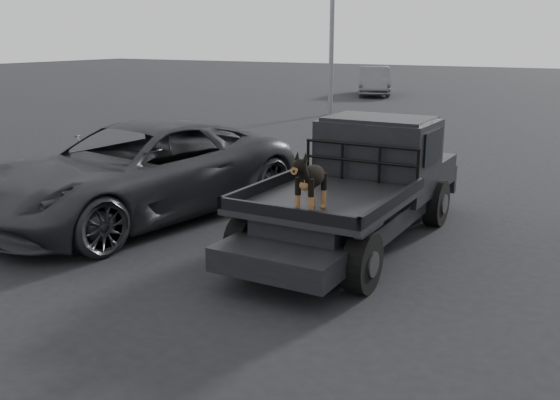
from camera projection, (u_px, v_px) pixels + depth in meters
The scene contains 7 objects.
ground at pixel (326, 297), 7.47m from camera, with size 120.00×120.00×0.00m, color black.
flatbed_ute at pixel (354, 213), 9.34m from camera, with size 2.00×5.40×0.92m, color black, non-canonical shape.
ute_cab at pixel (379, 145), 9.91m from camera, with size 1.72×1.30×0.88m, color black, non-canonical shape.
headache_rack at pixel (361, 163), 9.32m from camera, with size 1.80×0.08×0.55m, color black, non-canonical shape.
dog at pixel (311, 182), 7.71m from camera, with size 0.32×0.60×0.74m, color black, non-canonical shape.
parked_suv at pixel (139, 171), 10.60m from camera, with size 2.68×5.80×1.61m, color #2F2F33.
distant_car_a at pixel (374, 81), 32.75m from camera, with size 1.55×4.45×1.47m, color #535459.
Camera 1 is at (2.91, -6.31, 3.04)m, focal length 40.00 mm.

